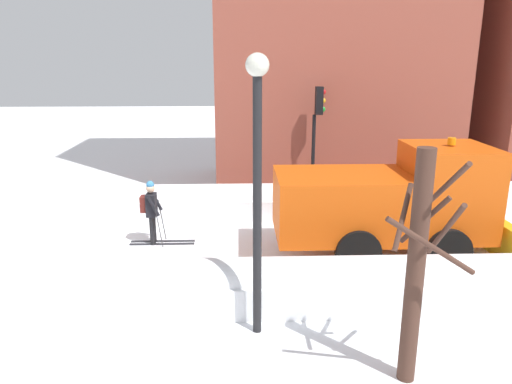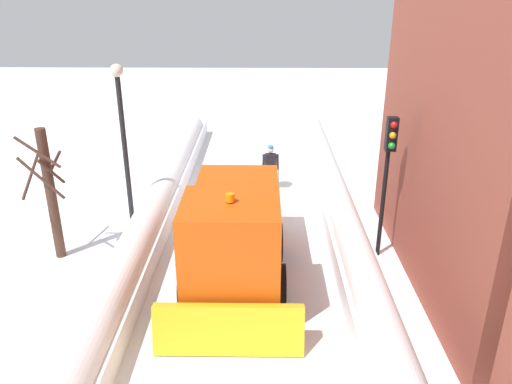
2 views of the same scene
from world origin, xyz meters
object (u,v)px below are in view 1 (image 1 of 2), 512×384
Objects in this scene: street_lamp at (257,165)px; bare_tree_near at (417,265)px; plow_truck at (393,201)px; traffic_light_pole at (317,124)px; skier at (151,209)px.

street_lamp is 3.09m from bare_tree_near.
street_lamp is at bearing -122.28° from bare_tree_near.
plow_truck is 5.32m from bare_tree_near.
traffic_light_pole is 1.08× the size of bare_tree_near.
plow_truck is at bearing 135.00° from street_lamp.
bare_tree_near is at bearing 39.84° from skier.
bare_tree_near is (1.51, 2.39, -1.25)m from street_lamp.
bare_tree_near reaches higher than plow_truck.
plow_truck is at bearing 81.02° from skier.
plow_truck is 4.53m from traffic_light_pole.
plow_truck is at bearing 18.45° from traffic_light_pole.
traffic_light_pole is (-3.07, 5.02, 1.91)m from skier.
bare_tree_near reaches higher than skier.
plow_truck is 1.45× the size of traffic_light_pole.
skier is 8.08m from bare_tree_near.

